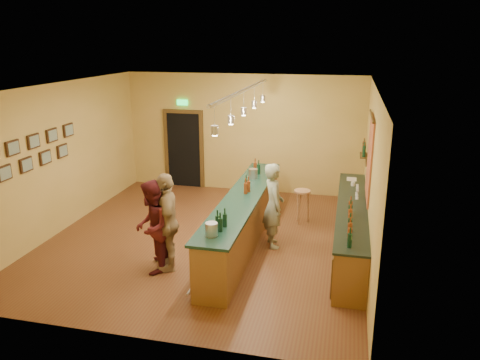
% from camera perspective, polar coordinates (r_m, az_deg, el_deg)
% --- Properties ---
extents(floor, '(7.00, 7.00, 0.00)m').
position_cam_1_polar(floor, '(10.03, -4.13, -7.19)').
color(floor, brown).
rests_on(floor, ground).
extents(ceiling, '(6.50, 7.00, 0.02)m').
position_cam_1_polar(ceiling, '(9.21, -4.56, 11.32)').
color(ceiling, silver).
rests_on(ceiling, wall_back).
extents(wall_back, '(6.50, 0.02, 3.20)m').
position_cam_1_polar(wall_back, '(12.79, 0.36, 5.68)').
color(wall_back, '#B69A44').
rests_on(wall_back, floor).
extents(wall_front, '(6.50, 0.02, 3.20)m').
position_cam_1_polar(wall_front, '(6.42, -13.73, -6.38)').
color(wall_front, '#B69A44').
rests_on(wall_front, floor).
extents(wall_left, '(0.02, 7.00, 3.20)m').
position_cam_1_polar(wall_left, '(10.90, -20.89, 2.58)').
color(wall_left, '#B69A44').
rests_on(wall_left, floor).
extents(wall_right, '(0.02, 7.00, 3.20)m').
position_cam_1_polar(wall_right, '(9.09, 15.62, 0.39)').
color(wall_right, '#B69A44').
rests_on(wall_right, floor).
extents(doorway, '(1.15, 0.09, 2.48)m').
position_cam_1_polar(doorway, '(13.33, -6.83, 3.95)').
color(doorway, black).
rests_on(doorway, wall_back).
extents(tapestry, '(0.03, 1.40, 1.60)m').
position_cam_1_polar(tapestry, '(9.41, 15.54, 2.53)').
color(tapestry, maroon).
rests_on(tapestry, wall_right).
extents(bottle_shelf, '(0.17, 0.55, 0.54)m').
position_cam_1_polar(bottle_shelf, '(10.91, 14.92, 3.50)').
color(bottle_shelf, '#4B3516').
rests_on(bottle_shelf, wall_right).
extents(picture_grid, '(0.06, 2.20, 0.70)m').
position_cam_1_polar(picture_grid, '(10.20, -23.21, 3.43)').
color(picture_grid, '#382111').
rests_on(picture_grid, wall_left).
extents(back_counter, '(0.60, 4.55, 1.27)m').
position_cam_1_polar(back_counter, '(9.61, 13.39, -5.58)').
color(back_counter, brown).
rests_on(back_counter, floor).
extents(tasting_bar, '(0.74, 5.10, 1.38)m').
position_cam_1_polar(tasting_bar, '(9.60, 0.41, -4.35)').
color(tasting_bar, brown).
rests_on(tasting_bar, floor).
extents(pendant_track, '(0.11, 4.60, 0.50)m').
position_cam_1_polar(pendant_track, '(9.02, 0.46, 9.87)').
color(pendant_track, silver).
rests_on(pendant_track, ceiling).
extents(bartender, '(0.62, 0.74, 1.74)m').
position_cam_1_polar(bartender, '(9.42, 4.09, -3.10)').
color(bartender, gray).
rests_on(bartender, floor).
extents(customer_a, '(0.81, 0.95, 1.71)m').
position_cam_1_polar(customer_a, '(8.54, -10.65, -5.64)').
color(customer_a, '#59191E').
rests_on(customer_a, floor).
extents(customer_b, '(0.81, 1.16, 1.83)m').
position_cam_1_polar(customer_b, '(8.57, -8.89, -5.04)').
color(customer_b, '#997A51').
rests_on(customer_b, floor).
extents(bar_stool, '(0.38, 0.38, 0.78)m').
position_cam_1_polar(bar_stool, '(10.75, 7.60, -1.98)').
color(bar_stool, '#9A6D45').
rests_on(bar_stool, floor).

